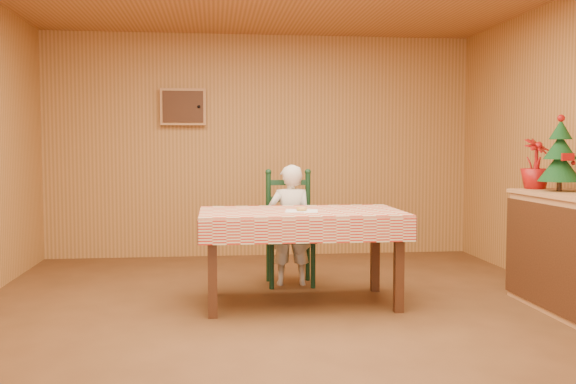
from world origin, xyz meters
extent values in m
plane|color=brown|center=(0.00, 0.00, 0.00)|extent=(6.00, 6.00, 0.00)
cube|color=#B88042|center=(0.00, 3.00, 1.30)|extent=(5.00, 0.10, 2.60)
cube|color=tan|center=(-0.90, 2.94, 1.75)|extent=(0.52, 0.08, 0.42)
cube|color=#462412|center=(-0.90, 2.90, 1.75)|extent=(0.46, 0.02, 0.36)
sphere|color=black|center=(-0.72, 2.88, 1.75)|extent=(0.04, 0.04, 0.04)
cube|color=#462412|center=(0.15, 0.59, 0.72)|extent=(1.60, 0.90, 0.06)
cube|color=#462412|center=(-0.57, 0.22, 0.34)|extent=(0.07, 0.07, 0.69)
cube|color=#462412|center=(0.87, 0.22, 0.34)|extent=(0.07, 0.07, 0.69)
cube|color=#462412|center=(-0.57, 0.96, 0.34)|extent=(0.07, 0.07, 0.69)
cube|color=#462412|center=(0.87, 0.96, 0.34)|extent=(0.07, 0.07, 0.69)
cube|color=#B52718|center=(0.15, 0.59, 0.76)|extent=(1.64, 0.94, 0.02)
cube|color=#B52718|center=(0.15, 0.12, 0.66)|extent=(1.64, 0.02, 0.18)
cube|color=#B52718|center=(0.15, 1.06, 0.66)|extent=(1.64, 0.02, 0.18)
cube|color=#2E5426|center=(-0.67, 0.59, 0.66)|extent=(0.02, 0.94, 0.18)
cube|color=#2E5426|center=(0.97, 0.59, 0.66)|extent=(0.02, 0.94, 0.18)
cube|color=black|center=(0.15, 1.32, 0.43)|extent=(0.44, 0.40, 0.04)
cylinder|color=black|center=(-0.04, 1.15, 0.21)|extent=(0.04, 0.04, 0.41)
cylinder|color=black|center=(0.34, 1.15, 0.21)|extent=(0.04, 0.04, 0.41)
cylinder|color=black|center=(-0.04, 1.49, 0.21)|extent=(0.04, 0.04, 0.41)
cylinder|color=black|center=(0.34, 1.49, 0.21)|extent=(0.04, 0.04, 0.41)
cylinder|color=black|center=(-0.04, 1.49, 0.75)|extent=(0.05, 0.05, 0.60)
sphere|color=black|center=(-0.04, 1.49, 1.05)|extent=(0.06, 0.06, 0.06)
cylinder|color=black|center=(0.34, 1.49, 0.75)|extent=(0.05, 0.05, 0.60)
sphere|color=black|center=(0.34, 1.49, 1.05)|extent=(0.06, 0.06, 0.06)
cube|color=black|center=(0.15, 1.49, 0.63)|extent=(0.38, 0.03, 0.05)
cube|color=black|center=(0.15, 1.49, 0.79)|extent=(0.38, 0.03, 0.05)
cube|color=black|center=(0.15, 1.49, 0.95)|extent=(0.38, 0.03, 0.05)
imported|color=silver|center=(0.15, 1.32, 0.56)|extent=(0.41, 0.27, 1.12)
cube|color=white|center=(0.15, 0.54, 0.77)|extent=(0.30, 0.30, 0.00)
torus|color=gold|center=(0.15, 0.54, 0.79)|extent=(0.11, 0.11, 0.03)
cube|color=tan|center=(2.23, 0.07, 0.45)|extent=(0.50, 1.20, 0.90)
cube|color=tan|center=(2.23, 0.07, 0.92)|extent=(0.54, 1.24, 0.03)
cube|color=#462412|center=(1.97, 0.07, 0.45)|extent=(0.02, 1.20, 0.80)
cylinder|color=#462412|center=(2.23, 0.32, 0.97)|extent=(0.04, 0.04, 0.08)
cone|color=#0C3816|center=(2.23, 0.32, 1.13)|extent=(0.34, 0.34, 0.24)
cone|color=#0C3816|center=(2.23, 0.32, 1.29)|extent=(0.26, 0.26, 0.20)
cone|color=#0C3816|center=(2.23, 0.32, 1.43)|extent=(0.18, 0.18, 0.16)
sphere|color=maroon|center=(2.23, 0.32, 1.52)|extent=(0.06, 0.06, 0.06)
cube|color=maroon|center=(2.21, 0.17, 1.21)|extent=(0.10, 0.02, 0.06)
sphere|color=maroon|center=(2.31, 0.26, 1.16)|extent=(0.04, 0.04, 0.04)
sphere|color=maroon|center=(2.16, 0.37, 1.23)|extent=(0.04, 0.04, 0.04)
sphere|color=maroon|center=(2.27, 0.41, 1.33)|extent=(0.04, 0.04, 0.04)
imported|color=maroon|center=(2.18, 0.62, 1.15)|extent=(0.32, 0.32, 0.43)
cylinder|color=black|center=(2.19, 0.60, 0.18)|extent=(0.44, 0.44, 0.35)
camera|label=1|loc=(-0.55, -4.58, 1.29)|focal=40.00mm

